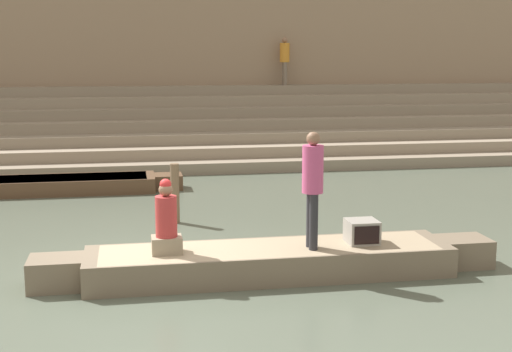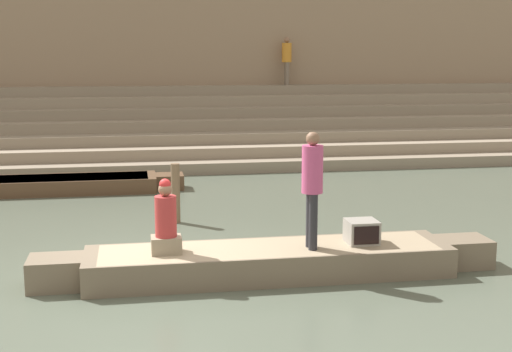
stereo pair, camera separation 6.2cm
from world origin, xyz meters
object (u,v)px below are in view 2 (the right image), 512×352
object	(u,v)px
moored_boat_shore	(55,184)
tv_set	(362,232)
rowboat_main	(269,261)
person_rowing	(166,223)
mooring_post	(176,193)
person_on_steps	(287,58)
person_standing	(312,181)

from	to	relation	value
moored_boat_shore	tv_set	bearing A→B (deg)	-55.27
rowboat_main	person_rowing	distance (m)	1.70
mooring_post	person_on_steps	world-z (taller)	person_on_steps
moored_boat_shore	mooring_post	bearing A→B (deg)	-54.71
person_rowing	mooring_post	world-z (taller)	person_rowing
person_standing	mooring_post	distance (m)	4.36
person_standing	person_rowing	world-z (taller)	person_standing
person_rowing	mooring_post	xyz separation A→B (m)	(0.37, 3.74, -0.31)
person_on_steps	rowboat_main	bearing A→B (deg)	82.88
person_standing	person_rowing	xyz separation A→B (m)	(-2.18, 0.12, -0.58)
person_standing	person_on_steps	distance (m)	14.57
person_standing	tv_set	bearing A→B (deg)	4.89
person_standing	moored_boat_shore	size ratio (longest dim) A/B	0.28
tv_set	person_on_steps	bearing A→B (deg)	89.16
person_rowing	tv_set	distance (m)	3.04
rowboat_main	person_standing	distance (m)	1.40
mooring_post	person_rowing	bearing A→B (deg)	-95.61
tv_set	moored_boat_shore	size ratio (longest dim) A/B	0.08
rowboat_main	person_rowing	world-z (taller)	person_rowing
rowboat_main	person_rowing	bearing A→B (deg)	179.34
tv_set	moored_boat_shore	world-z (taller)	tv_set
rowboat_main	moored_boat_shore	bearing A→B (deg)	116.30
rowboat_main	tv_set	size ratio (longest dim) A/B	14.94
person_rowing	person_on_steps	world-z (taller)	person_on_steps
person_rowing	person_on_steps	size ratio (longest dim) A/B	0.69
rowboat_main	person_on_steps	world-z (taller)	person_on_steps
person_standing	tv_set	size ratio (longest dim) A/B	3.73
moored_boat_shore	person_on_steps	size ratio (longest dim) A/B	3.85
rowboat_main	mooring_post	world-z (taller)	mooring_post
moored_boat_shore	person_on_steps	world-z (taller)	person_on_steps
tv_set	mooring_post	xyz separation A→B (m)	(-2.66, 3.71, -0.03)
person_on_steps	mooring_post	bearing A→B (deg)	72.59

